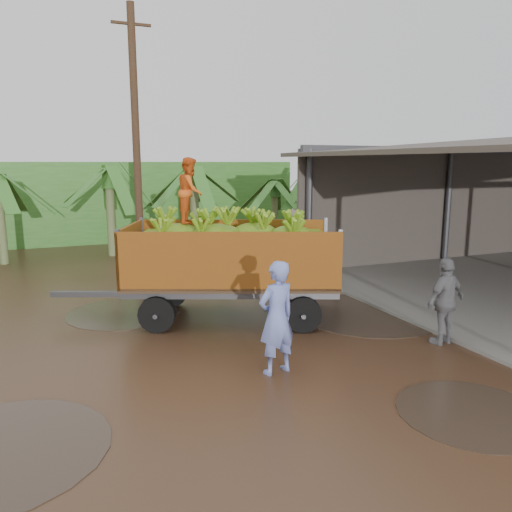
{
  "coord_description": "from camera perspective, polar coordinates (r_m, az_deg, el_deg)",
  "views": [
    {
      "loc": [
        -2.35,
        -8.27,
        3.58
      ],
      "look_at": [
        2.26,
        2.78,
        1.33
      ],
      "focal_mm": 35.0,
      "sensor_mm": 36.0,
      "label": 1
    }
  ],
  "objects": [
    {
      "name": "man_grey",
      "position": [
        10.58,
        20.84,
        -4.84
      ],
      "size": [
        1.09,
        0.62,
        1.75
      ],
      "primitive_type": "imported",
      "rotation": [
        0.0,
        0.0,
        3.34
      ],
      "color": "slate",
      "rests_on": "ground"
    },
    {
      "name": "hedge_north",
      "position": [
        24.34,
        -21.86,
        5.71
      ],
      "size": [
        22.0,
        3.0,
        3.6
      ],
      "primitive_type": "cube",
      "color": "#2D661E",
      "rests_on": "ground"
    },
    {
      "name": "banana_trailer",
      "position": [
        11.42,
        -2.89,
        -0.24
      ],
      "size": [
        6.5,
        3.91,
        3.69
      ],
      "rotation": [
        0.0,
        0.0,
        -0.4
      ],
      "color": "#B56619",
      "rests_on": "ground"
    },
    {
      "name": "utility_pole",
      "position": [
        16.58,
        -13.53,
        12.6
      ],
      "size": [
        1.2,
        0.24,
        8.33
      ],
      "color": "#47301E",
      "rests_on": "ground"
    },
    {
      "name": "ground",
      "position": [
        9.31,
        -6.39,
        -12.0
      ],
      "size": [
        100.0,
        100.0,
        0.0
      ],
      "primitive_type": "plane",
      "color": "black",
      "rests_on": "ground"
    },
    {
      "name": "man_blue",
      "position": [
        8.52,
        2.37,
        -7.06
      ],
      "size": [
        0.8,
        0.62,
        1.97
      ],
      "primitive_type": "imported",
      "rotation": [
        0.0,
        0.0,
        3.36
      ],
      "color": "#6F7ECA",
      "rests_on": "ground"
    }
  ]
}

